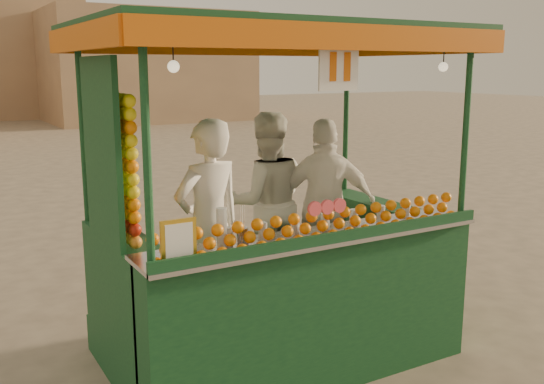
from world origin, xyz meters
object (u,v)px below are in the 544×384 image
juice_cart (274,259)px  vendor_middle (266,203)px  vendor_left (209,226)px  vendor_right (325,206)px

juice_cart → vendor_middle: bearing=64.5°
vendor_left → vendor_middle: 1.00m
vendor_middle → juice_cart: bearing=80.1°
juice_cart → vendor_right: juice_cart is taller
juice_cart → vendor_left: juice_cart is taller
vendor_right → vendor_middle: bearing=-8.6°
vendor_left → vendor_middle: (0.84, 0.54, -0.01)m
vendor_middle → vendor_right: bearing=161.7°
juice_cart → vendor_right: size_ratio=1.83×
juice_cart → vendor_left: size_ratio=1.76×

